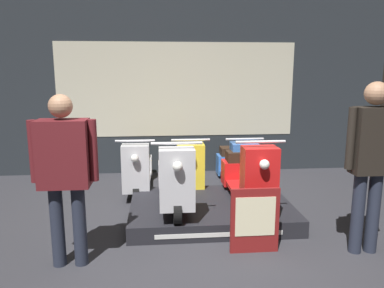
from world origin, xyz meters
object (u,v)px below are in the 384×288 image
(scooter_display_right, at_px, (248,177))
(scooter_backrow_1, at_px, (188,168))
(scooter_backrow_0, at_px, (138,169))
(price_sign_board, at_px, (255,220))
(person_left_browsing, at_px, (64,166))
(person_right_browsing, at_px, (371,156))
(scooter_backrow_2, at_px, (236,167))
(scooter_display_left, at_px, (175,179))

(scooter_display_right, xyz_separation_m, scooter_backrow_1, (-0.67, 1.28, -0.20))
(scooter_backrow_0, xyz_separation_m, price_sign_board, (1.32, -2.20, 0.00))
(person_left_browsing, height_order, person_right_browsing, person_right_browsing)
(scooter_backrow_0, xyz_separation_m, person_right_browsing, (2.48, -2.29, 0.69))
(scooter_backrow_2, bearing_deg, scooter_display_left, -129.41)
(scooter_display_right, bearing_deg, scooter_backrow_0, 138.71)
(scooter_backrow_1, relative_size, person_right_browsing, 0.91)
(scooter_display_right, distance_m, price_sign_board, 0.95)
(scooter_backrow_0, height_order, scooter_backrow_1, same)
(scooter_backrow_2, xyz_separation_m, person_right_browsing, (0.89, -2.29, 0.69))
(scooter_backrow_1, bearing_deg, price_sign_board, -76.43)
(scooter_backrow_2, distance_m, price_sign_board, 2.22)
(scooter_backrow_2, relative_size, price_sign_board, 2.32)
(scooter_display_left, relative_size, person_right_browsing, 0.91)
(scooter_backrow_1, height_order, price_sign_board, scooter_backrow_1)
(scooter_display_right, distance_m, person_right_browsing, 1.52)
(scooter_backrow_0, distance_m, price_sign_board, 2.57)
(scooter_display_right, distance_m, person_left_browsing, 2.30)
(scooter_display_left, bearing_deg, scooter_backrow_1, 78.45)
(scooter_display_right, relative_size, price_sign_board, 2.32)
(person_left_browsing, distance_m, price_sign_board, 1.99)
(scooter_display_right, bearing_deg, price_sign_board, -98.44)
(scooter_display_right, bearing_deg, person_left_browsing, -153.35)
(person_right_browsing, bearing_deg, scooter_backrow_2, 111.30)
(scooter_backrow_2, bearing_deg, person_left_browsing, -132.98)
(scooter_display_left, distance_m, scooter_backrow_1, 1.33)
(scooter_backrow_1, relative_size, price_sign_board, 2.32)
(person_right_browsing, relative_size, price_sign_board, 2.54)
(scooter_display_left, relative_size, scooter_display_right, 1.00)
(person_left_browsing, bearing_deg, scooter_display_right, 26.65)
(scooter_backrow_0, distance_m, person_right_browsing, 3.45)
(scooter_display_left, distance_m, scooter_display_right, 0.93)
(price_sign_board, bearing_deg, scooter_backrow_2, 83.28)
(scooter_backrow_0, relative_size, scooter_backrow_1, 1.00)
(scooter_display_left, height_order, scooter_display_right, same)
(scooter_display_right, relative_size, scooter_backrow_0, 1.00)
(scooter_display_right, height_order, scooter_backrow_1, scooter_display_right)
(person_left_browsing, bearing_deg, scooter_display_left, 43.01)
(scooter_backrow_1, bearing_deg, scooter_display_left, -101.55)
(scooter_display_left, bearing_deg, scooter_backrow_0, 112.44)
(scooter_backrow_0, bearing_deg, scooter_display_right, -41.29)
(scooter_display_right, bearing_deg, scooter_backrow_2, 84.52)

